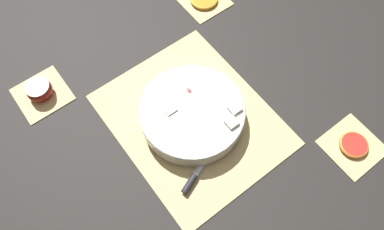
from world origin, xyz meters
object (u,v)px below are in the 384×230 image
(paring_knife, at_px, (191,181))
(grapefruit_slice, at_px, (354,145))
(fruit_salad_bowl, at_px, (192,113))
(apple_half, at_px, (39,90))

(paring_knife, distance_m, grapefruit_slice, 0.46)
(paring_knife, bearing_deg, fruit_salad_bowl, 141.92)
(grapefruit_slice, bearing_deg, paring_knife, -114.01)
(paring_knife, height_order, grapefruit_slice, paring_knife)
(paring_knife, bearing_deg, apple_half, -158.58)
(fruit_salad_bowl, bearing_deg, paring_knife, -38.08)
(fruit_salad_bowl, xyz_separation_m, paring_knife, (0.15, -0.12, -0.02))
(paring_knife, xyz_separation_m, grapefruit_slice, (0.19, 0.42, -0.00))
(paring_knife, height_order, apple_half, apple_half)
(paring_knife, bearing_deg, grapefruit_slice, 65.99)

